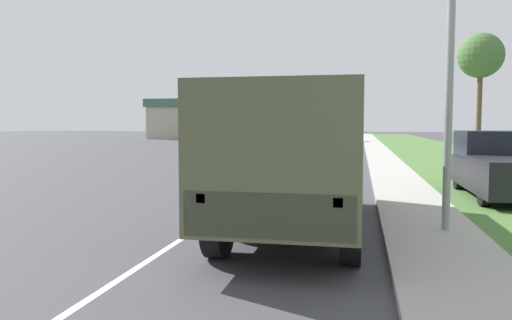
{
  "coord_description": "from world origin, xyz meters",
  "views": [
    {
      "loc": [
        3.15,
        -0.21,
        2.1
      ],
      "look_at": [
        0.81,
        11.04,
        1.26
      ],
      "focal_mm": 35.0,
      "sensor_mm": 36.0,
      "label": 1
    }
  ],
  "objects_px": {
    "military_truck": "(301,151)",
    "lamp_post": "(438,24)",
    "car_second_ahead": "(278,145)",
    "car_third_ahead": "(297,140)",
    "car_fourth_ahead": "(310,139)",
    "car_farthest_ahead": "(346,135)",
    "car_nearest_ahead": "(255,154)",
    "pickup_truck": "(501,166)"
  },
  "relations": [
    {
      "from": "military_truck",
      "to": "lamp_post",
      "type": "height_order",
      "value": "lamp_post"
    },
    {
      "from": "car_second_ahead",
      "to": "car_third_ahead",
      "type": "height_order",
      "value": "car_third_ahead"
    },
    {
      "from": "car_fourth_ahead",
      "to": "car_farthest_ahead",
      "type": "height_order",
      "value": "car_farthest_ahead"
    },
    {
      "from": "car_nearest_ahead",
      "to": "car_second_ahead",
      "type": "distance_m",
      "value": 9.57
    },
    {
      "from": "military_truck",
      "to": "car_second_ahead",
      "type": "height_order",
      "value": "military_truck"
    },
    {
      "from": "car_farthest_ahead",
      "to": "pickup_truck",
      "type": "xyz_separation_m",
      "value": [
        5.44,
        -41.27,
        0.1
      ]
    },
    {
      "from": "car_nearest_ahead",
      "to": "pickup_truck",
      "type": "distance_m",
      "value": 11.84
    },
    {
      "from": "car_nearest_ahead",
      "to": "pickup_truck",
      "type": "height_order",
      "value": "pickup_truck"
    },
    {
      "from": "car_third_ahead",
      "to": "lamp_post",
      "type": "xyz_separation_m",
      "value": [
        6.41,
        -31.16,
        3.18
      ]
    },
    {
      "from": "car_fourth_ahead",
      "to": "car_third_ahead",
      "type": "bearing_deg",
      "value": -92.63
    },
    {
      "from": "military_truck",
      "to": "lamp_post",
      "type": "distance_m",
      "value": 3.44
    },
    {
      "from": "car_nearest_ahead",
      "to": "pickup_truck",
      "type": "bearing_deg",
      "value": -41.66
    },
    {
      "from": "car_nearest_ahead",
      "to": "car_fourth_ahead",
      "type": "relative_size",
      "value": 1.02
    },
    {
      "from": "pickup_truck",
      "to": "lamp_post",
      "type": "relative_size",
      "value": 0.8
    },
    {
      "from": "pickup_truck",
      "to": "lamp_post",
      "type": "bearing_deg",
      "value": -115.01
    },
    {
      "from": "car_third_ahead",
      "to": "car_second_ahead",
      "type": "bearing_deg",
      "value": -91.97
    },
    {
      "from": "military_truck",
      "to": "car_farthest_ahead",
      "type": "bearing_deg",
      "value": 90.41
    },
    {
      "from": "car_second_ahead",
      "to": "car_fourth_ahead",
      "type": "xyz_separation_m",
      "value": [
        0.62,
        15.64,
        -0.05
      ]
    },
    {
      "from": "car_fourth_ahead",
      "to": "lamp_post",
      "type": "relative_size",
      "value": 0.69
    },
    {
      "from": "car_second_ahead",
      "to": "car_farthest_ahead",
      "type": "distance_m",
      "value": 24.15
    },
    {
      "from": "car_fourth_ahead",
      "to": "car_farthest_ahead",
      "type": "bearing_deg",
      "value": 68.51
    },
    {
      "from": "car_farthest_ahead",
      "to": "car_third_ahead",
      "type": "bearing_deg",
      "value": -102.82
    },
    {
      "from": "car_fourth_ahead",
      "to": "military_truck",
      "type": "bearing_deg",
      "value": -84.74
    },
    {
      "from": "car_third_ahead",
      "to": "car_farthest_ahead",
      "type": "bearing_deg",
      "value": 77.18
    },
    {
      "from": "car_fourth_ahead",
      "to": "car_farthest_ahead",
      "type": "xyz_separation_m",
      "value": [
        3.23,
        8.2,
        0.13
      ]
    },
    {
      "from": "car_fourth_ahead",
      "to": "pickup_truck",
      "type": "bearing_deg",
      "value": -75.31
    },
    {
      "from": "military_truck",
      "to": "car_nearest_ahead",
      "type": "distance_m",
      "value": 14.01
    },
    {
      "from": "military_truck",
      "to": "car_farthest_ahead",
      "type": "height_order",
      "value": "military_truck"
    },
    {
      "from": "car_farthest_ahead",
      "to": "lamp_post",
      "type": "height_order",
      "value": "lamp_post"
    },
    {
      "from": "lamp_post",
      "to": "car_second_ahead",
      "type": "bearing_deg",
      "value": 106.2
    },
    {
      "from": "car_nearest_ahead",
      "to": "car_second_ahead",
      "type": "bearing_deg",
      "value": 92.69
    },
    {
      "from": "car_nearest_ahead",
      "to": "car_second_ahead",
      "type": "xyz_separation_m",
      "value": [
        -0.45,
        9.56,
        0.05
      ]
    },
    {
      "from": "car_fourth_ahead",
      "to": "lamp_post",
      "type": "height_order",
      "value": "lamp_post"
    },
    {
      "from": "car_second_ahead",
      "to": "car_farthest_ahead",
      "type": "bearing_deg",
      "value": 80.82
    },
    {
      "from": "car_fourth_ahead",
      "to": "lamp_post",
      "type": "distance_m",
      "value": 39.27
    },
    {
      "from": "car_second_ahead",
      "to": "lamp_post",
      "type": "height_order",
      "value": "lamp_post"
    },
    {
      "from": "car_fourth_ahead",
      "to": "pickup_truck",
      "type": "relative_size",
      "value": 0.86
    },
    {
      "from": "car_nearest_ahead",
      "to": "lamp_post",
      "type": "xyz_separation_m",
      "value": [
        6.24,
        -13.45,
        3.28
      ]
    },
    {
      "from": "car_second_ahead",
      "to": "car_third_ahead",
      "type": "relative_size",
      "value": 1.18
    },
    {
      "from": "car_third_ahead",
      "to": "car_fourth_ahead",
      "type": "xyz_separation_m",
      "value": [
        0.34,
        7.5,
        -0.09
      ]
    },
    {
      "from": "car_nearest_ahead",
      "to": "lamp_post",
      "type": "distance_m",
      "value": 15.19
    },
    {
      "from": "car_nearest_ahead",
      "to": "lamp_post",
      "type": "bearing_deg",
      "value": -65.13
    }
  ]
}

